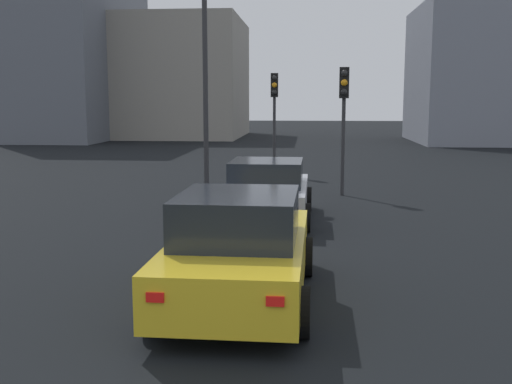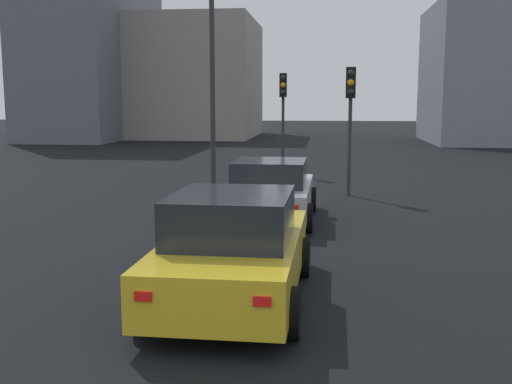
# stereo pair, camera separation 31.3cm
# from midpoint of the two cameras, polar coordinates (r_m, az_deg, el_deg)

# --- Properties ---
(car_silver_lead) EXTENTS (4.11, 2.12, 1.46)m
(car_silver_lead) POSITION_cam_midpoint_polar(r_m,az_deg,el_deg) (14.54, 0.43, 0.08)
(car_silver_lead) COLOR #A8AAB2
(car_silver_lead) RESTS_ON ground_plane
(car_yellow_second) EXTENTS (4.36, 2.10, 1.59)m
(car_yellow_second) POSITION_cam_midpoint_polar(r_m,az_deg,el_deg) (8.73, -2.58, -5.36)
(car_yellow_second) COLOR gold
(car_yellow_second) RESTS_ON ground_plane
(traffic_light_near_left) EXTENTS (0.32, 0.29, 3.85)m
(traffic_light_near_left) POSITION_cam_midpoint_polar(r_m,az_deg,el_deg) (23.62, 1.34, 8.39)
(traffic_light_near_left) COLOR #2D2D30
(traffic_light_near_left) RESTS_ON ground_plane
(traffic_light_near_right) EXTENTS (0.32, 0.30, 3.80)m
(traffic_light_near_right) POSITION_cam_midpoint_polar(r_m,az_deg,el_deg) (18.38, 7.68, 8.14)
(traffic_light_near_right) COLOR #2D2D30
(traffic_light_near_right) RESTS_ON ground_plane
(street_lamp_kerbside) EXTENTS (0.56, 0.36, 7.78)m
(street_lamp_kerbside) POSITION_cam_midpoint_polar(r_m,az_deg,el_deg) (19.74, -5.24, 13.46)
(street_lamp_kerbside) COLOR #2D2D30
(street_lamp_kerbside) RESTS_ON ground_plane
(building_facade_left) EXTENTS (10.40, 11.60, 9.05)m
(building_facade_left) POSITION_cam_midpoint_polar(r_m,az_deg,el_deg) (44.96, 21.86, 10.11)
(building_facade_left) COLOR gray
(building_facade_left) RESTS_ON ground_plane
(building_facade_center) EXTENTS (11.44, 11.63, 8.91)m
(building_facade_center) POSITION_cam_midpoint_polar(r_m,az_deg,el_deg) (48.93, -8.41, 10.37)
(building_facade_center) COLOR gray
(building_facade_center) RESTS_ON ground_plane
(building_facade_right) EXTENTS (15.58, 6.27, 15.12)m
(building_facade_right) POSITION_cam_midpoint_polar(r_m,az_deg,el_deg) (48.67, -16.24, 13.80)
(building_facade_right) COLOR slate
(building_facade_right) RESTS_ON ground_plane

